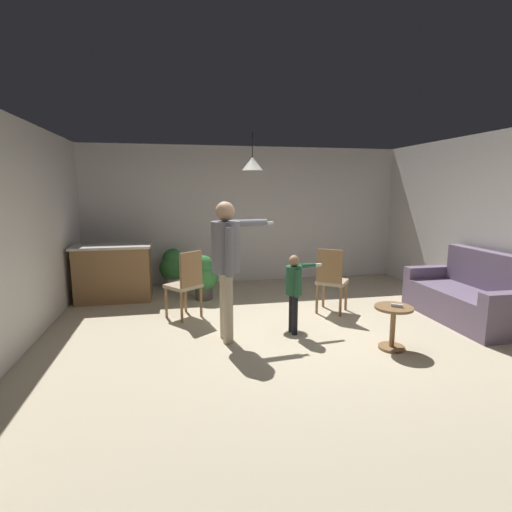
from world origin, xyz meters
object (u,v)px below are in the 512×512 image
at_px(kitchen_counter, 114,273).
at_px(potted_plant_corner, 173,267).
at_px(couch_floral, 468,297).
at_px(spare_remote_on_table, 397,306).
at_px(dining_chair_near_wall, 331,278).
at_px(person_adult, 227,256).
at_px(person_child, 294,285).
at_px(dining_chair_by_counter, 186,282).
at_px(potted_plant_by_wall, 204,275).
at_px(side_table_by_couch, 393,322).

bearing_deg(kitchen_counter, potted_plant_corner, 31.56).
height_order(couch_floral, spare_remote_on_table, couch_floral).
distance_m(kitchen_counter, dining_chair_near_wall, 3.61).
xyz_separation_m(person_adult, person_child, (0.88, 0.06, -0.42)).
distance_m(person_child, dining_chair_near_wall, 1.06).
distance_m(kitchen_counter, potted_plant_corner, 1.14).
bearing_deg(person_child, dining_chair_by_counter, -128.39).
relative_size(person_adult, spare_remote_on_table, 13.29).
bearing_deg(couch_floral, spare_remote_on_table, 115.80).
height_order(kitchen_counter, potted_plant_corner, kitchen_counter).
bearing_deg(dining_chair_near_wall, dining_chair_by_counter, -148.14).
distance_m(potted_plant_corner, potted_plant_by_wall, 1.00).
distance_m(side_table_by_couch, potted_plant_by_wall, 3.26).
height_order(kitchen_counter, dining_chair_by_counter, dining_chair_by_counter).
distance_m(potted_plant_corner, spare_remote_on_table, 4.29).
bearing_deg(potted_plant_corner, kitchen_counter, -148.44).
relative_size(couch_floral, side_table_by_couch, 3.47).
xyz_separation_m(couch_floral, dining_chair_near_wall, (-1.82, 0.68, 0.21)).
bearing_deg(potted_plant_corner, dining_chair_near_wall, -40.11).
distance_m(kitchen_counter, potted_plant_by_wall, 1.51).
distance_m(couch_floral, spare_remote_on_table, 1.78).
xyz_separation_m(side_table_by_couch, dining_chair_by_counter, (-2.35, 1.60, 0.22)).
bearing_deg(person_child, potted_plant_by_wall, -155.43).
xyz_separation_m(dining_chair_near_wall, spare_remote_on_table, (0.23, -1.44, -0.01)).
distance_m(person_adult, potted_plant_by_wall, 2.00).
bearing_deg(person_child, kitchen_counter, -134.68).
bearing_deg(side_table_by_couch, dining_chair_near_wall, 98.20).
bearing_deg(side_table_by_couch, spare_remote_on_table, -51.53).
height_order(kitchen_counter, potted_plant_by_wall, kitchen_counter).
height_order(person_child, potted_plant_by_wall, person_child).
bearing_deg(spare_remote_on_table, potted_plant_by_wall, 128.73).
height_order(dining_chair_by_counter, dining_chair_near_wall, same).
relative_size(person_adult, dining_chair_near_wall, 1.73).
bearing_deg(kitchen_counter, potted_plant_by_wall, -9.79).
distance_m(couch_floral, potted_plant_by_wall, 4.09).
height_order(side_table_by_couch, potted_plant_by_wall, potted_plant_by_wall).
height_order(kitchen_counter, spare_remote_on_table, kitchen_counter).
height_order(couch_floral, person_child, person_child).
relative_size(kitchen_counter, person_adult, 0.73).
bearing_deg(person_adult, couch_floral, 85.87).
height_order(side_table_by_couch, potted_plant_corner, potted_plant_corner).
xyz_separation_m(couch_floral, potted_plant_by_wall, (-3.66, 1.81, 0.09)).
distance_m(dining_chair_by_counter, potted_plant_by_wall, 1.00).
relative_size(couch_floral, person_adult, 1.05).
height_order(side_table_by_couch, person_adult, person_adult).
height_order(couch_floral, dining_chair_by_counter, same).
xyz_separation_m(person_child, spare_remote_on_table, (1.01, -0.75, -0.11)).
distance_m(side_table_by_couch, person_adult, 2.12).
relative_size(kitchen_counter, person_child, 1.21).
distance_m(person_child, spare_remote_on_table, 1.26).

